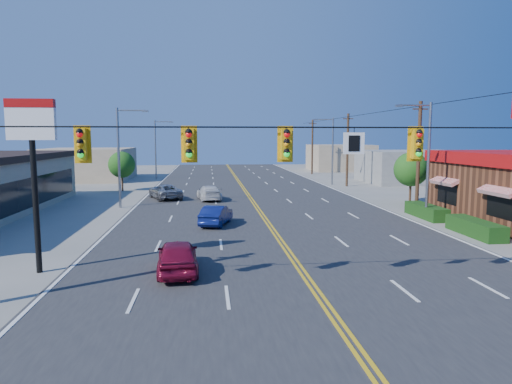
{
  "coord_description": "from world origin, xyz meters",
  "views": [
    {
      "loc": [
        -3.87,
        -15.53,
        5.65
      ],
      "look_at": [
        -0.85,
        13.16,
        2.2
      ],
      "focal_mm": 32.0,
      "sensor_mm": 36.0,
      "label": 1
    }
  ],
  "objects": [
    {
      "name": "utility_pole_near",
      "position": [
        12.2,
        18.0,
        4.2
      ],
      "size": [
        0.28,
        0.28,
        8.4
      ],
      "primitive_type": "cylinder",
      "color": "#47301E",
      "rests_on": "ground"
    },
    {
      "name": "pizza_hut_sign",
      "position": [
        -11.0,
        4.0,
        5.18
      ],
      "size": [
        1.9,
        0.3,
        6.85
      ],
      "color": "black",
      "rests_on": "ground"
    },
    {
      "name": "bld_west_far",
      "position": [
        -20.0,
        48.0,
        2.1
      ],
      "size": [
        11.0,
        12.0,
        4.2
      ],
      "primitive_type": "cube",
      "color": "tan",
      "rests_on": "ground"
    },
    {
      "name": "streetlight_ne",
      "position": [
        10.79,
        38.0,
        4.51
      ],
      "size": [
        2.55,
        0.25,
        8.0
      ],
      "color": "gray",
      "rests_on": "ground"
    },
    {
      "name": "car_silver",
      "position": [
        -7.84,
        26.71,
        0.67
      ],
      "size": [
        3.72,
        5.29,
        1.34
      ],
      "primitive_type": "imported",
      "rotation": [
        0.0,
        0.0,
        3.48
      ],
      "color": "#939297",
      "rests_on": "ground"
    },
    {
      "name": "road",
      "position": [
        0.0,
        20.0,
        0.03
      ],
      "size": [
        20.0,
        120.0,
        0.06
      ],
      "primitive_type": "cube",
      "color": "#2D2D30",
      "rests_on": "ground"
    },
    {
      "name": "signal_span",
      "position": [
        -0.12,
        0.0,
        4.89
      ],
      "size": [
        24.32,
        0.34,
        9.0
      ],
      "color": "#47301E",
      "rests_on": "ground"
    },
    {
      "name": "utility_pole_far",
      "position": [
        12.2,
        54.0,
        4.2
      ],
      "size": [
        0.28,
        0.28,
        8.4
      ],
      "primitive_type": "cylinder",
      "color": "#47301E",
      "rests_on": "ground"
    },
    {
      "name": "bld_east_mid",
      "position": [
        22.0,
        40.0,
        2.0
      ],
      "size": [
        12.0,
        10.0,
        4.0
      ],
      "primitive_type": "cube",
      "color": "gray",
      "rests_on": "ground"
    },
    {
      "name": "car_magenta",
      "position": [
        -5.18,
        3.2,
        0.7
      ],
      "size": [
        1.92,
        4.2,
        1.4
      ],
      "primitive_type": "imported",
      "rotation": [
        0.0,
        0.0,
        3.21
      ],
      "color": "maroon",
      "rests_on": "ground"
    },
    {
      "name": "utility_pole_mid",
      "position": [
        12.2,
        36.0,
        4.2
      ],
      "size": [
        0.28,
        0.28,
        8.4
      ],
      "primitive_type": "cylinder",
      "color": "#47301E",
      "rests_on": "ground"
    },
    {
      "name": "streetlight_nw",
      "position": [
        -10.79,
        48.0,
        4.51
      ],
      "size": [
        2.55,
        0.25,
        8.0
      ],
      "color": "gray",
      "rests_on": "ground"
    },
    {
      "name": "tree_kfc_rear",
      "position": [
        13.5,
        22.0,
        2.93
      ],
      "size": [
        2.94,
        2.94,
        4.41
      ],
      "color": "#47301E",
      "rests_on": "ground"
    },
    {
      "name": "ground",
      "position": [
        0.0,
        0.0,
        0.0
      ],
      "size": [
        160.0,
        160.0,
        0.0
      ],
      "primitive_type": "plane",
      "color": "gray",
      "rests_on": "ground"
    },
    {
      "name": "bld_east_far",
      "position": [
        19.0,
        62.0,
        2.2
      ],
      "size": [
        10.0,
        10.0,
        4.4
      ],
      "primitive_type": "cube",
      "color": "tan",
      "rests_on": "ground"
    },
    {
      "name": "streetlight_se",
      "position": [
        10.79,
        14.0,
        4.51
      ],
      "size": [
        2.55,
        0.25,
        8.0
      ],
      "color": "gray",
      "rests_on": "ground"
    },
    {
      "name": "car_white",
      "position": [
        -3.83,
        25.49,
        0.66
      ],
      "size": [
        2.47,
        4.73,
        1.31
      ],
      "primitive_type": "imported",
      "rotation": [
        0.0,
        0.0,
        3.29
      ],
      "color": "silver",
      "rests_on": "ground"
    },
    {
      "name": "streetlight_sw",
      "position": [
        -10.79,
        22.0,
        4.51
      ],
      "size": [
        2.55,
        0.25,
        8.0
      ],
      "color": "gray",
      "rests_on": "ground"
    },
    {
      "name": "tree_west",
      "position": [
        -13.0,
        34.0,
        2.79
      ],
      "size": [
        2.8,
        2.8,
        4.2
      ],
      "color": "#47301E",
      "rests_on": "ground"
    },
    {
      "name": "car_blue",
      "position": [
        -3.4,
        13.55,
        0.63
      ],
      "size": [
        2.34,
        4.06,
        1.27
      ],
      "primitive_type": "imported",
      "rotation": [
        0.0,
        0.0,
        2.86
      ],
      "color": "navy",
      "rests_on": "ground"
    }
  ]
}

